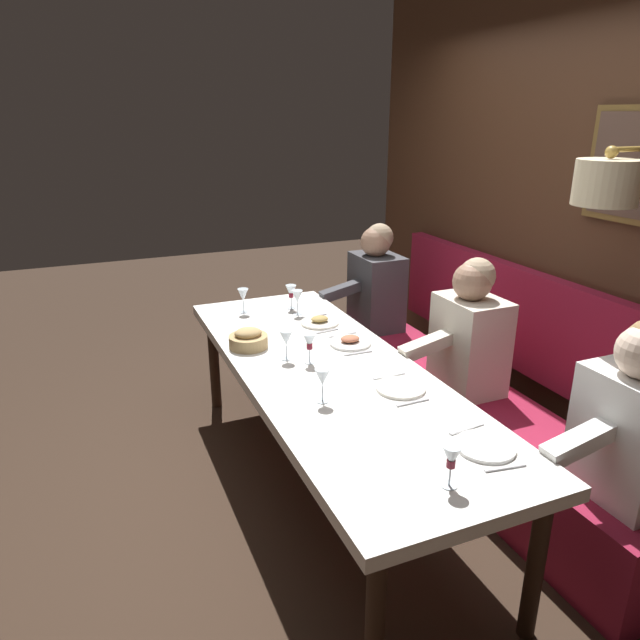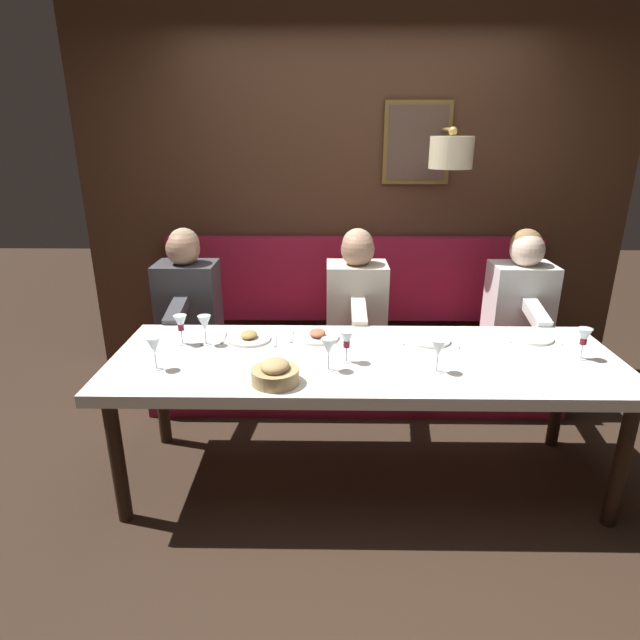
% 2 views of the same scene
% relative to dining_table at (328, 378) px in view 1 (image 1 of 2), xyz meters
% --- Properties ---
extents(ground_plane, '(12.00, 12.00, 0.00)m').
position_rel_dining_table_xyz_m(ground_plane, '(0.00, 0.00, -0.68)').
color(ground_plane, '#332319').
extents(dining_table, '(0.90, 2.60, 0.74)m').
position_rel_dining_table_xyz_m(dining_table, '(0.00, 0.00, 0.00)').
color(dining_table, white).
rests_on(dining_table, ground_plane).
extents(banquette_bench, '(0.52, 2.80, 0.45)m').
position_rel_dining_table_xyz_m(banquette_bench, '(0.89, 0.00, -0.45)').
color(banquette_bench, maroon).
rests_on(banquette_bench, ground_plane).
extents(back_wall_panel, '(0.59, 4.00, 2.90)m').
position_rel_dining_table_xyz_m(back_wall_panel, '(1.46, -0.01, 0.69)').
color(back_wall_panel, '#422819').
rests_on(back_wall_panel, ground_plane).
extents(diner_nearest, '(0.60, 0.40, 0.79)m').
position_rel_dining_table_xyz_m(diner_nearest, '(0.88, -1.09, 0.14)').
color(diner_nearest, white).
rests_on(diner_nearest, banquette_bench).
extents(diner_near, '(0.60, 0.40, 0.79)m').
position_rel_dining_table_xyz_m(diner_near, '(0.88, -0.00, 0.14)').
color(diner_near, beige).
rests_on(diner_near, banquette_bench).
extents(diner_middle, '(0.60, 0.40, 0.79)m').
position_rel_dining_table_xyz_m(diner_middle, '(0.88, 1.14, 0.14)').
color(diner_middle, '#3D3D42').
rests_on(diner_middle, banquette_bench).
extents(place_setting_0, '(0.24, 0.32, 0.05)m').
position_rel_dining_table_xyz_m(place_setting_0, '(0.21, 0.63, 0.08)').
color(place_setting_0, silver).
rests_on(place_setting_0, dining_table).
extents(place_setting_1, '(0.24, 0.31, 0.05)m').
position_rel_dining_table_xyz_m(place_setting_1, '(0.24, 0.25, 0.08)').
color(place_setting_1, silver).
rests_on(place_setting_1, dining_table).
extents(place_setting_2, '(0.24, 0.31, 0.01)m').
position_rel_dining_table_xyz_m(place_setting_2, '(0.22, -0.36, 0.07)').
color(place_setting_2, silver).
rests_on(place_setting_2, dining_table).
extents(place_setting_3, '(0.24, 0.33, 0.01)m').
position_rel_dining_table_xyz_m(place_setting_3, '(0.26, -0.94, 0.07)').
color(place_setting_3, white).
rests_on(place_setting_3, dining_table).
extents(wine_glass_0, '(0.07, 0.07, 0.16)m').
position_rel_dining_table_xyz_m(wine_glass_0, '(-0.18, -0.33, 0.18)').
color(wine_glass_0, silver).
rests_on(wine_glass_0, dining_table).
extents(wine_glass_1, '(0.07, 0.07, 0.16)m').
position_rel_dining_table_xyz_m(wine_glass_1, '(0.16, 0.98, 0.18)').
color(wine_glass_1, silver).
rests_on(wine_glass_1, dining_table).
extents(wine_glass_2, '(0.07, 0.07, 0.16)m').
position_rel_dining_table_xyz_m(wine_glass_2, '(-0.07, 0.10, 0.18)').
color(wine_glass_2, silver).
rests_on(wine_glass_2, dining_table).
extents(wine_glass_3, '(0.07, 0.07, 0.16)m').
position_rel_dining_table_xyz_m(wine_glass_3, '(-0.16, 1.03, 0.18)').
color(wine_glass_3, silver).
rests_on(wine_glass_3, dining_table).
extents(wine_glass_4, '(0.07, 0.07, 0.16)m').
position_rel_dining_table_xyz_m(wine_glass_4, '(-0.01, -1.10, 0.18)').
color(wine_glass_4, silver).
rests_on(wine_glass_4, dining_table).
extents(wine_glass_5, '(0.07, 0.07, 0.16)m').
position_rel_dining_table_xyz_m(wine_glass_5, '(-0.16, 0.19, 0.18)').
color(wine_glass_5, silver).
rests_on(wine_glass_5, dining_table).
extents(wine_glass_6, '(0.07, 0.07, 0.16)m').
position_rel_dining_table_xyz_m(wine_glass_6, '(0.15, 0.85, 0.18)').
color(wine_glass_6, silver).
rests_on(wine_glass_6, dining_table).
extents(bread_bowl, '(0.22, 0.22, 0.12)m').
position_rel_dining_table_xyz_m(bread_bowl, '(-0.30, 0.43, 0.11)').
color(bread_bowl, tan).
rests_on(bread_bowl, dining_table).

